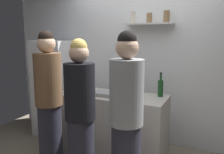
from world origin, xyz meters
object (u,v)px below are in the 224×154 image
Objects in this scene: baking_pan at (106,94)px; wine_bottle_amber_glass at (123,89)px; person_brown_jacket at (49,101)px; person_grey_hoodie at (126,119)px; refrigerator at (55,88)px; wine_bottle_green_glass at (160,88)px; person_blonde at (80,115)px; utensil_holder at (133,96)px; water_bottle_plastic at (75,82)px.

baking_pan is 1.13× the size of wine_bottle_amber_glass.
person_brown_jacket is 1.15m from person_grey_hoodie.
person_brown_jacket is (-0.56, -0.52, -0.03)m from baking_pan.
refrigerator is 4.92× the size of wine_bottle_green_glass.
person_brown_jacket is (-1.24, -0.78, -0.13)m from wine_bottle_green_glass.
refrigerator is 5.36× the size of wine_bottle_amber_glass.
utensil_holder is at bearing -94.70° from person_blonde.
utensil_holder is 0.14× the size of person_blonde.
person_grey_hoodie is at bearing -52.04° from baking_pan.
person_brown_jacket reaches higher than wine_bottle_green_glass.
person_blonde is (0.65, -0.90, -0.17)m from water_bottle_plastic.
person_blonde is 0.56m from person_grey_hoodie.
refrigerator is 2.07m from person_grey_hoodie.
utensil_holder is at bearing 72.69° from person_grey_hoodie.
baking_pan is 0.20× the size of person_blonde.
person_brown_jacket reaches higher than person_blonde.
utensil_holder is at bearing -17.64° from refrigerator.
baking_pan is at bearing -18.78° from refrigerator.
refrigerator is at bearing 161.22° from baking_pan.
wine_bottle_amber_glass is 0.79m from person_grey_hoodie.
baking_pan is 0.93m from person_grey_hoodie.
wine_bottle_green_glass is 1.01m from person_grey_hoodie.
refrigerator is 6.55× the size of water_bottle_plastic.
person_grey_hoodie is at bearing -65.53° from wine_bottle_amber_glass.
refrigerator is at bearing 158.91° from water_bottle_plastic.
wine_bottle_amber_glass is 0.92× the size of wine_bottle_green_glass.
utensil_holder is 0.75× the size of wine_bottle_amber_glass.
person_blonde reaches higher than baking_pan.
utensil_holder is 0.20m from wine_bottle_amber_glass.
wine_bottle_green_glass is 0.19× the size of person_grey_hoodie.
person_grey_hoodie is (0.55, -0.03, 0.04)m from person_blonde.
utensil_holder is at bearing -124.46° from wine_bottle_green_glass.
wine_bottle_amber_glass reaches higher than baking_pan.
person_blonde is 0.61m from person_brown_jacket.
person_grey_hoodie reaches higher than wine_bottle_amber_glass.
person_brown_jacket reaches higher than wine_bottle_amber_glass.
baking_pan is 0.67m from water_bottle_plastic.
person_brown_jacket reaches higher than refrigerator.
water_bottle_plastic is 0.15× the size of person_blonde.
wine_bottle_amber_glass reaches higher than water_bottle_plastic.
water_bottle_plastic is 0.73m from person_brown_jacket.
wine_bottle_amber_glass is (1.41, -0.42, 0.20)m from refrigerator.
wine_bottle_green_glass is at bearing -94.65° from person_blonde.
refrigerator is 0.97× the size of person_blonde.
wine_bottle_amber_glass is at bearing -16.59° from refrigerator.
person_blonde is 0.96× the size of person_grey_hoodie.
baking_pan is at bearing 165.56° from utensil_holder.
person_blonde is (-0.66, -0.97, -0.18)m from wine_bottle_green_glass.
wine_bottle_amber_glass is 0.18× the size of person_blonde.
refrigerator reaches higher than wine_bottle_green_glass.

